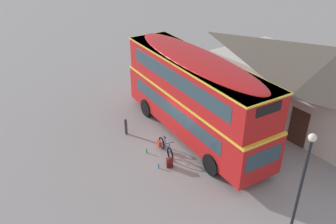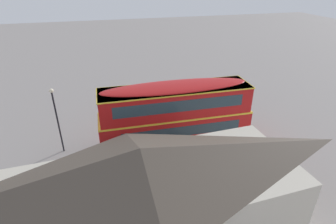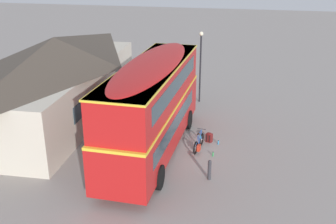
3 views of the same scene
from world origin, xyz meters
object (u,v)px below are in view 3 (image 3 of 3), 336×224
Objects in this scene: backpack_on_ground at (209,137)px; street_lamp at (201,60)px; touring_bicycle at (199,144)px; double_decker_bus at (153,103)px; water_bottle_blue_sports at (218,142)px; kerb_bollard at (209,169)px; water_bottle_green_metal at (213,154)px.

backpack_on_ground is 6.92m from street_lamp.
double_decker_bus is at bearing 106.35° from touring_bicycle.
water_bottle_blue_sports is 0.05× the size of street_lamp.
kerb_bollard reaches higher than water_bottle_blue_sports.
touring_bicycle reaches higher than backpack_on_ground.
backpack_on_ground reaches higher than water_bottle_blue_sports.
double_decker_bus is 3.27m from touring_bicycle.
backpack_on_ground is 3.91m from kerb_bollard.
touring_bicycle is at bearing -73.65° from double_decker_bus.
double_decker_bus reaches higher than touring_bicycle.
kerb_bollard is at bearing -177.88° from water_bottle_green_metal.
backpack_on_ground is 0.55× the size of kerb_bollard.
backpack_on_ground reaches higher than water_bottle_green_metal.
street_lamp is at bearing 13.25° from water_bottle_green_metal.
touring_bicycle reaches higher than water_bottle_green_metal.
water_bottle_blue_sports is (1.55, -3.19, -2.53)m from double_decker_bus.
street_lamp reaches higher than backpack_on_ground.
water_bottle_green_metal reaches higher than water_bottle_blue_sports.
kerb_bollard is at bearing 179.43° from water_bottle_blue_sports.
touring_bicycle is 1.00m from water_bottle_green_metal.
kerb_bollard is (-2.77, -0.90, 0.13)m from touring_bicycle.
water_bottle_green_metal is (-1.63, -0.40, -0.16)m from backpack_on_ground.
water_bottle_blue_sports is at bearing -162.98° from street_lamp.
water_bottle_blue_sports is 7.30m from street_lamp.
street_lamp is (6.42, 1.97, 2.86)m from water_bottle_blue_sports.
kerb_bollard reaches higher than backpack_on_ground.
double_decker_bus is 2.22× the size of street_lamp.
backpack_on_ground is 2.24× the size of water_bottle_blue_sports.
double_decker_bus is 4.36m from kerb_bollard.
street_lamp is at bearing -8.72° from double_decker_bus.
street_lamp is (7.31, 1.03, 2.60)m from touring_bicycle.
water_bottle_green_metal is at bearing 2.12° from kerb_bollard.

